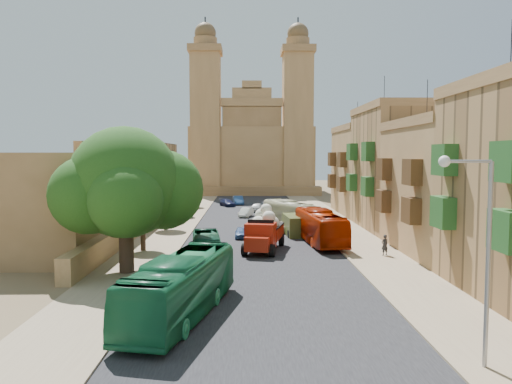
{
  "coord_description": "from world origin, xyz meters",
  "views": [
    {
      "loc": [
        -1.05,
        -30.68,
        8.25
      ],
      "look_at": [
        0.0,
        26.0,
        4.0
      ],
      "focal_mm": 35.0,
      "sensor_mm": 36.0,
      "label": 1
    }
  ],
  "objects_px": {
    "car_cream": "(284,226)",
    "pedestrian_a": "(385,245)",
    "church": "(252,149)",
    "car_dkblue": "(227,203)",
    "pedestrian_c": "(330,226)",
    "street_tree_d": "(190,186)",
    "ficus_tree": "(127,186)",
    "street_tree_c": "(180,194)",
    "bus_red_east": "(320,227)",
    "red_truck": "(264,231)",
    "car_white_a": "(246,212)",
    "olive_pickup": "(296,225)",
    "bus_green_north": "(207,251)",
    "street_tree_a": "(143,217)",
    "bus_green_south": "(182,286)",
    "street_tree_b": "(165,199)",
    "bus_cream_east": "(288,212)",
    "car_blue_a": "(241,233)",
    "car_white_b": "(257,207)",
    "car_blue_b": "(238,200)"
  },
  "relations": [
    {
      "from": "street_tree_b",
      "to": "car_dkblue",
      "type": "xyz_separation_m",
      "value": [
        5.85,
        24.7,
        -2.85
      ]
    },
    {
      "from": "bus_green_north",
      "to": "bus_green_south",
      "type": "bearing_deg",
      "value": -97.87
    },
    {
      "from": "street_tree_c",
      "to": "pedestrian_a",
      "type": "height_order",
      "value": "street_tree_c"
    },
    {
      "from": "bus_green_south",
      "to": "pedestrian_c",
      "type": "relative_size",
      "value": 5.96
    },
    {
      "from": "bus_green_north",
      "to": "pedestrian_c",
      "type": "bearing_deg",
      "value": 46.16
    },
    {
      "from": "pedestrian_c",
      "to": "street_tree_d",
      "type": "bearing_deg",
      "value": -153.86
    },
    {
      "from": "bus_green_north",
      "to": "olive_pickup",
      "type": "bearing_deg",
      "value": 55.24
    },
    {
      "from": "church",
      "to": "pedestrian_a",
      "type": "distance_m",
      "value": 70.42
    },
    {
      "from": "ficus_tree",
      "to": "bus_green_north",
      "type": "relative_size",
      "value": 1.18
    },
    {
      "from": "ficus_tree",
      "to": "car_white_a",
      "type": "height_order",
      "value": "ficus_tree"
    },
    {
      "from": "street_tree_a",
      "to": "street_tree_c",
      "type": "bearing_deg",
      "value": 90.0
    },
    {
      "from": "street_tree_a",
      "to": "car_dkblue",
      "type": "xyz_separation_m",
      "value": [
        5.85,
        36.7,
        -2.37
      ]
    },
    {
      "from": "car_white_a",
      "to": "pedestrian_c",
      "type": "xyz_separation_m",
      "value": [
        8.67,
        -14.91,
        0.35
      ]
    },
    {
      "from": "bus_green_north",
      "to": "car_white_b",
      "type": "relative_size",
      "value": 2.31
    },
    {
      "from": "bus_cream_east",
      "to": "pedestrian_c",
      "type": "relative_size",
      "value": 5.09
    },
    {
      "from": "red_truck",
      "to": "bus_cream_east",
      "type": "xyz_separation_m",
      "value": [
        3.58,
        17.77,
        -0.4
      ]
    },
    {
      "from": "olive_pickup",
      "to": "bus_green_north",
      "type": "height_order",
      "value": "bus_green_north"
    },
    {
      "from": "car_cream",
      "to": "car_dkblue",
      "type": "distance_m",
      "value": 27.14
    },
    {
      "from": "red_truck",
      "to": "bus_green_north",
      "type": "distance_m",
      "value": 7.71
    },
    {
      "from": "car_cream",
      "to": "pedestrian_c",
      "type": "relative_size",
      "value": 2.1
    },
    {
      "from": "pedestrian_c",
      "to": "red_truck",
      "type": "bearing_deg",
      "value": -45.99
    },
    {
      "from": "bus_cream_east",
      "to": "car_cream",
      "type": "bearing_deg",
      "value": 57.33
    },
    {
      "from": "street_tree_d",
      "to": "car_dkblue",
      "type": "height_order",
      "value": "street_tree_d"
    },
    {
      "from": "car_dkblue",
      "to": "car_blue_b",
      "type": "bearing_deg",
      "value": 35.78
    },
    {
      "from": "bus_green_north",
      "to": "pedestrian_a",
      "type": "height_order",
      "value": "bus_green_north"
    },
    {
      "from": "red_truck",
      "to": "bus_green_south",
      "type": "distance_m",
      "value": 18.14
    },
    {
      "from": "car_dkblue",
      "to": "car_white_a",
      "type": "bearing_deg",
      "value": -102.49
    },
    {
      "from": "street_tree_c",
      "to": "street_tree_d",
      "type": "xyz_separation_m",
      "value": [
        0.0,
        12.0,
        0.26
      ]
    },
    {
      "from": "car_cream",
      "to": "street_tree_c",
      "type": "bearing_deg",
      "value": -51.03
    },
    {
      "from": "bus_green_south",
      "to": "bus_cream_east",
      "type": "bearing_deg",
      "value": 89.17
    },
    {
      "from": "ficus_tree",
      "to": "bus_red_east",
      "type": "xyz_separation_m",
      "value": [
        15.17,
        11.16,
        -4.5
      ]
    },
    {
      "from": "ficus_tree",
      "to": "street_tree_a",
      "type": "xyz_separation_m",
      "value": [
        -0.59,
        7.99,
        -3.11
      ]
    },
    {
      "from": "car_blue_a",
      "to": "car_cream",
      "type": "bearing_deg",
      "value": 43.04
    },
    {
      "from": "car_white_b",
      "to": "pedestrian_a",
      "type": "bearing_deg",
      "value": 121.93
    },
    {
      "from": "street_tree_a",
      "to": "street_tree_c",
      "type": "relative_size",
      "value": 0.98
    },
    {
      "from": "street_tree_c",
      "to": "car_cream",
      "type": "bearing_deg",
      "value": -46.3
    },
    {
      "from": "street_tree_a",
      "to": "car_white_b",
      "type": "bearing_deg",
      "value": 70.25
    },
    {
      "from": "bus_red_east",
      "to": "pedestrian_a",
      "type": "xyz_separation_m",
      "value": [
        4.48,
        -5.68,
        -0.69
      ]
    },
    {
      "from": "street_tree_a",
      "to": "bus_red_east",
      "type": "bearing_deg",
      "value": 11.35
    },
    {
      "from": "car_cream",
      "to": "pedestrian_a",
      "type": "relative_size",
      "value": 2.31
    },
    {
      "from": "bus_green_south",
      "to": "car_blue_a",
      "type": "height_order",
      "value": "bus_green_south"
    },
    {
      "from": "ficus_tree",
      "to": "street_tree_c",
      "type": "xyz_separation_m",
      "value": [
        -0.59,
        31.99,
        -3.04
      ]
    },
    {
      "from": "church",
      "to": "bus_green_south",
      "type": "bearing_deg",
      "value": -92.97
    },
    {
      "from": "car_dkblue",
      "to": "street_tree_c",
      "type": "bearing_deg",
      "value": -139.61
    },
    {
      "from": "ficus_tree",
      "to": "bus_cream_east",
      "type": "bearing_deg",
      "value": 62.29
    },
    {
      "from": "red_truck",
      "to": "bus_green_north",
      "type": "relative_size",
      "value": 0.82
    },
    {
      "from": "pedestrian_c",
      "to": "street_tree_b",
      "type": "bearing_deg",
      "value": -108.23
    },
    {
      "from": "car_cream",
      "to": "car_dkblue",
      "type": "bearing_deg",
      "value": -79.66
    },
    {
      "from": "bus_cream_east",
      "to": "car_cream",
      "type": "height_order",
      "value": "bus_cream_east"
    },
    {
      "from": "ficus_tree",
      "to": "red_truck",
      "type": "height_order",
      "value": "ficus_tree"
    }
  ]
}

